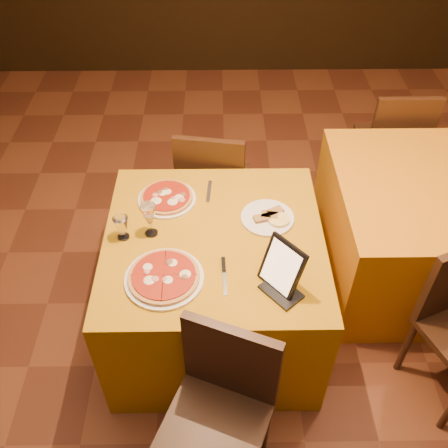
{
  "coord_description": "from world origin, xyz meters",
  "views": [
    {
      "loc": [
        -0.04,
        -1.46,
        2.53
      ],
      "look_at": [
        -0.02,
        0.25,
        0.86
      ],
      "focal_mm": 40.0,
      "sensor_mm": 36.0,
      "label": 1
    }
  ],
  "objects_px": {
    "chair_main_far": "(215,181)",
    "tablet": "(282,266)",
    "wine_glass": "(150,220)",
    "water_glass": "(122,228)",
    "chair_side_far": "(388,141)",
    "side_table": "(419,231)",
    "pizza_far": "(167,198)",
    "pizza_near": "(164,277)",
    "chair_main_near": "(215,427)",
    "main_table": "(215,285)"
  },
  "relations": [
    {
      "from": "chair_main_far",
      "to": "water_glass",
      "type": "relative_size",
      "value": 7.0
    },
    {
      "from": "chair_side_far",
      "to": "pizza_far",
      "type": "relative_size",
      "value": 2.92
    },
    {
      "from": "chair_main_far",
      "to": "water_glass",
      "type": "distance_m",
      "value": 0.98
    },
    {
      "from": "chair_main_near",
      "to": "water_glass",
      "type": "relative_size",
      "value": 7.0
    },
    {
      "from": "main_table",
      "to": "chair_side_far",
      "type": "xyz_separation_m",
      "value": [
        1.25,
        1.24,
        0.08
      ]
    },
    {
      "from": "chair_side_far",
      "to": "wine_glass",
      "type": "distance_m",
      "value": 2.01
    },
    {
      "from": "chair_main_far",
      "to": "tablet",
      "type": "distance_m",
      "value": 1.21
    },
    {
      "from": "side_table",
      "to": "wine_glass",
      "type": "height_order",
      "value": "wine_glass"
    },
    {
      "from": "chair_main_far",
      "to": "water_glass",
      "type": "height_order",
      "value": "chair_main_far"
    },
    {
      "from": "chair_side_far",
      "to": "water_glass",
      "type": "xyz_separation_m",
      "value": [
        -1.7,
        -1.23,
        0.36
      ]
    },
    {
      "from": "chair_main_near",
      "to": "wine_glass",
      "type": "xyz_separation_m",
      "value": [
        -0.31,
        0.86,
        0.39
      ]
    },
    {
      "from": "chair_main_far",
      "to": "pizza_far",
      "type": "relative_size",
      "value": 2.92
    },
    {
      "from": "chair_side_far",
      "to": "chair_main_near",
      "type": "bearing_deg",
      "value": 59.0
    },
    {
      "from": "tablet",
      "to": "side_table",
      "type": "bearing_deg",
      "value": 85.93
    },
    {
      "from": "pizza_far",
      "to": "wine_glass",
      "type": "height_order",
      "value": "wine_glass"
    },
    {
      "from": "side_table",
      "to": "wine_glass",
      "type": "distance_m",
      "value": 1.67
    },
    {
      "from": "side_table",
      "to": "wine_glass",
      "type": "bearing_deg",
      "value": -166.54
    },
    {
      "from": "side_table",
      "to": "water_glass",
      "type": "distance_m",
      "value": 1.8
    },
    {
      "from": "wine_glass",
      "to": "tablet",
      "type": "bearing_deg",
      "value": -28.27
    },
    {
      "from": "chair_main_near",
      "to": "chair_side_far",
      "type": "relative_size",
      "value": 1.0
    },
    {
      "from": "chair_main_near",
      "to": "chair_side_far",
      "type": "distance_m",
      "value": 2.42
    },
    {
      "from": "water_glass",
      "to": "tablet",
      "type": "xyz_separation_m",
      "value": [
        0.75,
        -0.31,
        0.06
      ]
    },
    {
      "from": "chair_main_far",
      "to": "wine_glass",
      "type": "distance_m",
      "value": 0.92
    },
    {
      "from": "wine_glass",
      "to": "water_glass",
      "type": "xyz_separation_m",
      "value": [
        -0.14,
        -0.03,
        -0.03
      ]
    },
    {
      "from": "pizza_near",
      "to": "pizza_far",
      "type": "distance_m",
      "value": 0.55
    },
    {
      "from": "pizza_far",
      "to": "tablet",
      "type": "xyz_separation_m",
      "value": [
        0.55,
        -0.58,
        0.1
      ]
    },
    {
      "from": "side_table",
      "to": "tablet",
      "type": "relative_size",
      "value": 4.51
    },
    {
      "from": "chair_side_far",
      "to": "pizza_near",
      "type": "height_order",
      "value": "chair_side_far"
    },
    {
      "from": "chair_main_far",
      "to": "chair_side_far",
      "type": "xyz_separation_m",
      "value": [
        1.25,
        0.44,
        0.0
      ]
    },
    {
      "from": "chair_main_far",
      "to": "pizza_near",
      "type": "distance_m",
      "value": 1.14
    },
    {
      "from": "chair_main_far",
      "to": "chair_side_far",
      "type": "height_order",
      "value": "same"
    },
    {
      "from": "pizza_near",
      "to": "water_glass",
      "type": "bearing_deg",
      "value": 129.1
    },
    {
      "from": "pizza_far",
      "to": "tablet",
      "type": "distance_m",
      "value": 0.81
    },
    {
      "from": "chair_main_far",
      "to": "chair_main_near",
      "type": "bearing_deg",
      "value": 99.44
    },
    {
      "from": "pizza_far",
      "to": "pizza_near",
      "type": "bearing_deg",
      "value": -87.34
    },
    {
      "from": "pizza_far",
      "to": "water_glass",
      "type": "xyz_separation_m",
      "value": [
        -0.2,
        -0.28,
        0.05
      ]
    },
    {
      "from": "chair_main_far",
      "to": "pizza_near",
      "type": "bearing_deg",
      "value": 87.41
    },
    {
      "from": "side_table",
      "to": "pizza_far",
      "type": "relative_size",
      "value": 3.53
    },
    {
      "from": "pizza_near",
      "to": "wine_glass",
      "type": "height_order",
      "value": "wine_glass"
    },
    {
      "from": "side_table",
      "to": "chair_main_far",
      "type": "height_order",
      "value": "chair_main_far"
    },
    {
      "from": "chair_main_far",
      "to": "wine_glass",
      "type": "xyz_separation_m",
      "value": [
        -0.31,
        -0.77,
        0.39
      ]
    },
    {
      "from": "side_table",
      "to": "chair_side_far",
      "type": "distance_m",
      "value": 0.84
    },
    {
      "from": "pizza_near",
      "to": "tablet",
      "type": "relative_size",
      "value": 1.5
    },
    {
      "from": "chair_side_far",
      "to": "tablet",
      "type": "relative_size",
      "value": 3.73
    },
    {
      "from": "pizza_near",
      "to": "water_glass",
      "type": "height_order",
      "value": "water_glass"
    },
    {
      "from": "chair_main_near",
      "to": "pizza_far",
      "type": "xyz_separation_m",
      "value": [
        -0.25,
        1.11,
        0.31
      ]
    },
    {
      "from": "chair_side_far",
      "to": "pizza_far",
      "type": "distance_m",
      "value": 1.81
    },
    {
      "from": "water_glass",
      "to": "tablet",
      "type": "height_order",
      "value": "tablet"
    },
    {
      "from": "pizza_far",
      "to": "tablet",
      "type": "height_order",
      "value": "tablet"
    },
    {
      "from": "pizza_far",
      "to": "wine_glass",
      "type": "distance_m",
      "value": 0.27
    }
  ]
}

